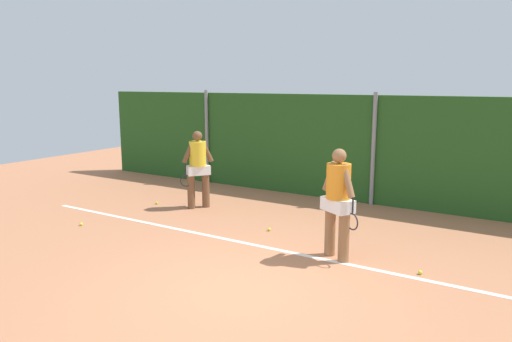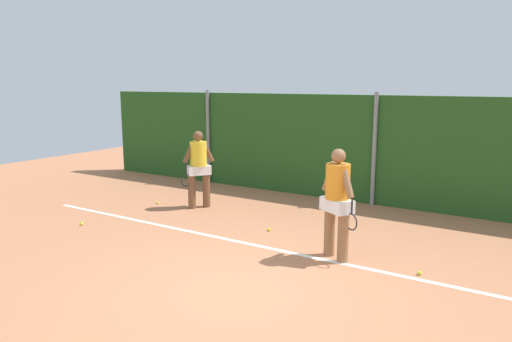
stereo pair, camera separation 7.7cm
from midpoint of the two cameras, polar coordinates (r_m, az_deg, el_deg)
name	(u,v)px [view 2 (the right image)]	position (r m, az deg, el deg)	size (l,w,h in m)	color
ground_plane	(296,254)	(8.46, 4.97, -9.75)	(26.41, 26.41, 0.00)	#B2704C
hedge_fence_backdrop	(377,150)	(11.91, 14.27, 2.40)	(17.17, 0.25, 2.62)	#23511E
fence_post_left	(208,137)	(14.07, -5.53, 4.04)	(0.10, 0.10, 2.70)	gray
fence_post_center	(374,150)	(11.74, 14.02, 2.49)	(0.10, 0.10, 2.70)	gray
court_baseline_paint	(295,254)	(8.46, 4.96, -9.73)	(12.54, 0.10, 0.01)	white
player_foreground_near	(337,198)	(8.04, 9.90, -3.18)	(0.78, 0.54, 1.86)	#8C603D
player_midcourt	(198,165)	(11.27, -6.64, 0.69)	(0.56, 0.72, 1.81)	brown
tennis_ball_2	(419,273)	(7.98, 19.07, -11.35)	(0.07, 0.07, 0.07)	#CCDB33
tennis_ball_3	(82,224)	(10.63, -19.77, -5.90)	(0.07, 0.07, 0.07)	#CCDB33
tennis_ball_4	(269,229)	(9.65, 1.79, -6.93)	(0.07, 0.07, 0.07)	#CCDB33
tennis_ball_5	(157,203)	(11.95, -11.42, -3.70)	(0.07, 0.07, 0.07)	#CCDB33
tennis_ball_6	(189,186)	(13.75, -7.78, -1.72)	(0.07, 0.07, 0.07)	#CCDB33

